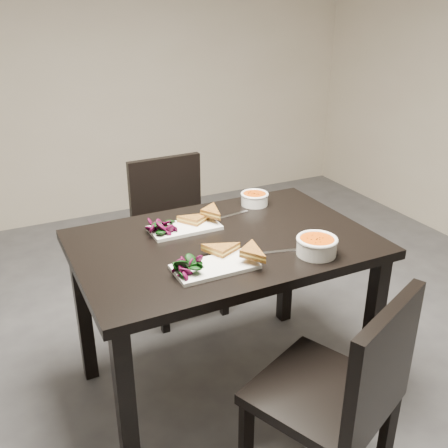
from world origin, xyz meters
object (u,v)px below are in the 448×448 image
at_px(chair_far, 174,226).
at_px(soup_bowl_far, 255,198).
at_px(table, 224,261).
at_px(chair_near, 344,392).
at_px(plate_near, 215,267).
at_px(soup_bowl_near, 317,245).
at_px(plate_far, 185,228).

bearing_deg(chair_far, soup_bowl_far, -66.94).
height_order(table, chair_far, chair_far).
distance_m(chair_near, soup_bowl_far, 1.05).
relative_size(table, chair_near, 1.41).
xyz_separation_m(table, soup_bowl_far, (0.30, 0.28, 0.13)).
bearing_deg(plate_near, soup_bowl_near, -9.84).
bearing_deg(plate_near, soup_bowl_far, 48.01).
relative_size(plate_near, soup_bowl_near, 1.92).
xyz_separation_m(plate_near, soup_bowl_near, (0.40, -0.07, 0.03)).
bearing_deg(soup_bowl_far, plate_near, -131.99).
xyz_separation_m(chair_far, plate_far, (-0.18, -0.61, 0.27)).
relative_size(plate_near, soup_bowl_far, 2.32).
height_order(plate_near, soup_bowl_far, soup_bowl_far).
xyz_separation_m(chair_near, soup_bowl_far, (0.21, 0.98, 0.30)).
height_order(table, plate_near, plate_near).
relative_size(plate_far, soup_bowl_far, 2.25).
bearing_deg(table, plate_near, -123.84).
bearing_deg(chair_near, table, 73.81).
bearing_deg(chair_far, plate_far, -107.85).
bearing_deg(chair_near, soup_bowl_near, 44.60).
xyz_separation_m(chair_near, chair_far, (-0.02, 1.48, 0.00)).
xyz_separation_m(table, chair_far, (0.07, 0.78, -0.17)).
height_order(chair_near, plate_far, chair_near).
distance_m(chair_near, plate_far, 0.92).
xyz_separation_m(chair_far, plate_near, (-0.21, -0.98, 0.27)).
distance_m(chair_far, soup_bowl_near, 1.11).
distance_m(plate_near, soup_bowl_far, 0.65).
relative_size(chair_far, soup_bowl_far, 6.43).
xyz_separation_m(chair_near, soup_bowl_near, (0.17, 0.43, 0.31)).
height_order(soup_bowl_near, soup_bowl_far, soup_bowl_near).
relative_size(table, soup_bowl_far, 9.08).
relative_size(chair_near, soup_bowl_far, 6.43).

